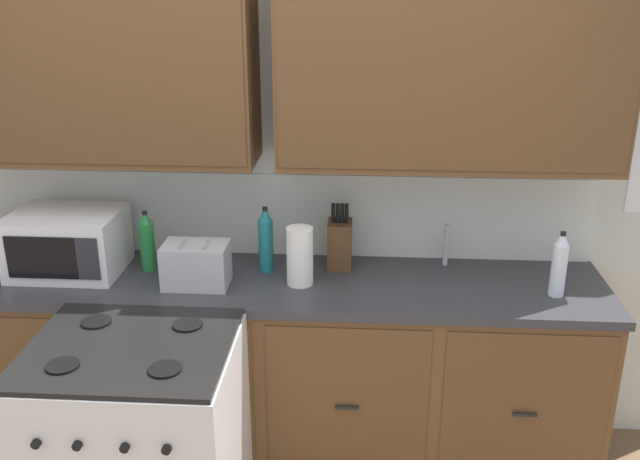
{
  "coord_description": "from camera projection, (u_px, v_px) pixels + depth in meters",
  "views": [
    {
      "loc": [
        0.43,
        -2.54,
        2.24
      ],
      "look_at": [
        0.24,
        0.27,
        1.18
      ],
      "focal_mm": 39.57,
      "sensor_mm": 36.0,
      "label": 1
    }
  ],
  "objects": [
    {
      "name": "knife_block",
      "position": [
        340.0,
        243.0,
        3.23
      ],
      "size": [
        0.11,
        0.14,
        0.31
      ],
      "color": "#52361E",
      "rests_on": "counter_run"
    },
    {
      "name": "bottle_teal",
      "position": [
        266.0,
        240.0,
        3.17
      ],
      "size": [
        0.07,
        0.07,
        0.31
      ],
      "color": "#1E707A",
      "rests_on": "counter_run"
    },
    {
      "name": "sink_faucet",
      "position": [
        446.0,
        245.0,
        3.25
      ],
      "size": [
        0.02,
        0.02,
        0.2
      ],
      "primitive_type": "cylinder",
      "color": "#B2B5BA",
      "rests_on": "counter_run"
    },
    {
      "name": "counter_run",
      "position": [
        270.0,
        367.0,
        3.3
      ],
      "size": [
        3.0,
        0.64,
        0.93
      ],
      "color": "black",
      "rests_on": "ground_plane"
    },
    {
      "name": "stove_range",
      "position": [
        140.0,
        451.0,
        2.74
      ],
      "size": [
        0.76,
        0.68,
        0.95
      ],
      "color": "white",
      "rests_on": "ground_plane"
    },
    {
      "name": "bottle_clear",
      "position": [
        559.0,
        265.0,
        2.94
      ],
      "size": [
        0.06,
        0.06,
        0.29
      ],
      "color": "silver",
      "rests_on": "counter_run"
    },
    {
      "name": "wall_unit",
      "position": [
        270.0,
        105.0,
        3.06
      ],
      "size": [
        4.17,
        0.4,
        2.53
      ],
      "color": "silver",
      "rests_on": "ground_plane"
    },
    {
      "name": "paper_towel_roll",
      "position": [
        300.0,
        256.0,
        3.05
      ],
      "size": [
        0.12,
        0.12,
        0.26
      ],
      "primitive_type": "cylinder",
      "color": "white",
      "rests_on": "counter_run"
    },
    {
      "name": "toaster",
      "position": [
        196.0,
        265.0,
        3.05
      ],
      "size": [
        0.28,
        0.18,
        0.19
      ],
      "color": "#B7B7BC",
      "rests_on": "counter_run"
    },
    {
      "name": "microwave",
      "position": [
        67.0,
        242.0,
        3.17
      ],
      "size": [
        0.48,
        0.37,
        0.28
      ],
      "color": "white",
      "rests_on": "counter_run"
    },
    {
      "name": "bottle_green",
      "position": [
        147.0,
        242.0,
        3.19
      ],
      "size": [
        0.07,
        0.07,
        0.28
      ],
      "color": "#237A38",
      "rests_on": "counter_run"
    }
  ]
}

